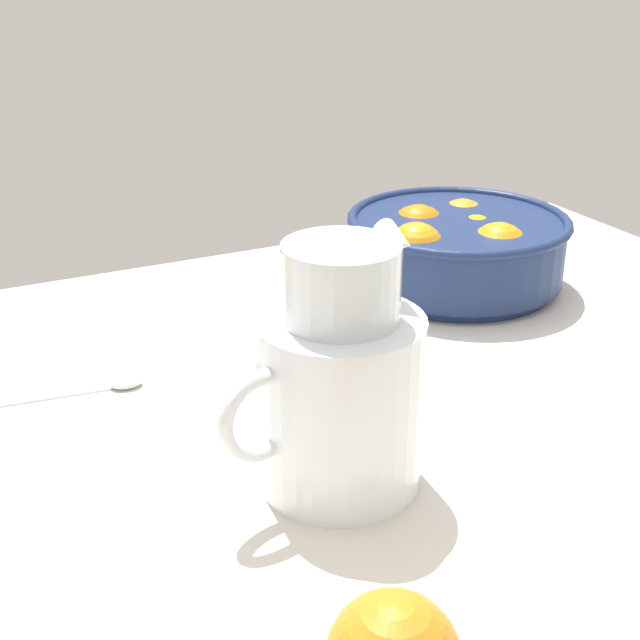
# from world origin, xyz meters

# --- Properties ---
(ground_plane) EXTENTS (1.29, 0.87, 0.03)m
(ground_plane) POSITION_xyz_m (0.00, 0.00, -0.01)
(ground_plane) COLOR silver
(fruit_bowl) EXTENTS (0.27, 0.27, 0.10)m
(fruit_bowl) POSITION_xyz_m (0.30, 0.20, 0.05)
(fruit_bowl) COLOR navy
(fruit_bowl) RESTS_ON ground_plane
(juice_pitcher) EXTENTS (0.18, 0.13, 0.20)m
(juice_pitcher) POSITION_xyz_m (-0.03, -0.11, 0.07)
(juice_pitcher) COLOR white
(juice_pitcher) RESTS_ON ground_plane
(spoon) EXTENTS (0.18, 0.04, 0.01)m
(spoon) POSITION_xyz_m (-0.18, 0.12, 0.00)
(spoon) COLOR silver
(spoon) RESTS_ON ground_plane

